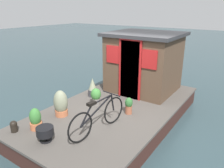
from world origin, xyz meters
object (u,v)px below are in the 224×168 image
(houseboat_cabin, at_px, (144,62))
(charcoal_grill, at_px, (45,132))
(potted_plant_lavender, at_px, (96,96))
(potted_plant_ivy, at_px, (61,104))
(bicycle, at_px, (98,117))
(mooring_bollard, at_px, (14,126))
(potted_plant_basil, at_px, (129,105))
(potted_plant_succulent, at_px, (36,119))
(potted_plant_rosemary, at_px, (93,88))

(houseboat_cabin, bearing_deg, charcoal_grill, 175.97)
(potted_plant_lavender, xyz_separation_m, potted_plant_ivy, (-0.99, 0.32, 0.06))
(bicycle, xyz_separation_m, charcoal_grill, (-0.89, 0.66, -0.15))
(houseboat_cabin, xyz_separation_m, charcoal_grill, (-3.78, 0.27, -0.72))
(houseboat_cabin, distance_m, charcoal_grill, 3.86)
(mooring_bollard, bearing_deg, charcoal_grill, -79.57)
(potted_plant_lavender, distance_m, mooring_bollard, 2.20)
(bicycle, xyz_separation_m, potted_plant_ivy, (0.08, 1.23, -0.05))
(potted_plant_lavender, xyz_separation_m, potted_plant_basil, (0.04, -1.03, -0.03))
(potted_plant_ivy, distance_m, potted_plant_succulent, 0.78)
(bicycle, height_order, mooring_bollard, bicycle)
(potted_plant_basil, relative_size, potted_plant_rosemary, 0.77)
(potted_plant_ivy, xyz_separation_m, mooring_bollard, (-1.12, 0.28, -0.18))
(potted_plant_rosemary, relative_size, mooring_bollard, 2.19)
(potted_plant_basil, bearing_deg, potted_plant_rosemary, 75.31)
(potted_plant_lavender, bearing_deg, charcoal_grill, -172.69)
(mooring_bollard, bearing_deg, houseboat_cabin, -15.79)
(bicycle, relative_size, potted_plant_rosemary, 2.91)
(houseboat_cabin, height_order, bicycle, houseboat_cabin)
(potted_plant_rosemary, xyz_separation_m, charcoal_grill, (-2.39, -0.72, -0.06))
(potted_plant_rosemary, bearing_deg, potted_plant_ivy, -174.08)
(potted_plant_basil, bearing_deg, potted_plant_succulent, 143.67)
(potted_plant_ivy, height_order, mooring_bollard, potted_plant_ivy)
(bicycle, xyz_separation_m, mooring_bollard, (-1.05, 1.51, -0.23))
(houseboat_cabin, relative_size, mooring_bollard, 8.39)
(potted_plant_ivy, distance_m, mooring_bollard, 1.17)
(potted_plant_lavender, xyz_separation_m, potted_plant_succulent, (-1.76, 0.30, -0.03))
(bicycle, xyz_separation_m, potted_plant_succulent, (-0.70, 1.21, -0.13))
(potted_plant_basil, relative_size, charcoal_grill, 1.25)
(potted_plant_basil, height_order, mooring_bollard, potted_plant_basil)
(potted_plant_succulent, xyz_separation_m, mooring_bollard, (-0.35, 0.30, -0.09))
(potted_plant_basil, distance_m, potted_plant_rosemary, 1.54)
(potted_plant_lavender, relative_size, potted_plant_basil, 1.09)
(potted_plant_rosemary, distance_m, mooring_bollard, 2.55)
(bicycle, bearing_deg, potted_plant_rosemary, 42.60)
(potted_plant_lavender, bearing_deg, houseboat_cabin, -15.86)
(houseboat_cabin, distance_m, mooring_bollard, 4.17)
(charcoal_grill, height_order, mooring_bollard, charcoal_grill)
(houseboat_cabin, height_order, potted_plant_ivy, houseboat_cabin)
(potted_plant_lavender, distance_m, potted_plant_succulent, 1.79)
(houseboat_cabin, bearing_deg, bicycle, -172.21)
(potted_plant_succulent, height_order, mooring_bollard, potted_plant_succulent)
(charcoal_grill, distance_m, mooring_bollard, 0.86)
(mooring_bollard, bearing_deg, potted_plant_succulent, -40.11)
(potted_plant_lavender, height_order, potted_plant_rosemary, potted_plant_rosemary)
(potted_plant_ivy, bearing_deg, bicycle, -93.58)
(bicycle, bearing_deg, charcoal_grill, 143.39)
(houseboat_cabin, bearing_deg, potted_plant_lavender, 164.14)
(potted_plant_ivy, xyz_separation_m, charcoal_grill, (-0.97, -0.57, -0.10))
(houseboat_cabin, relative_size, potted_plant_basil, 4.98)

